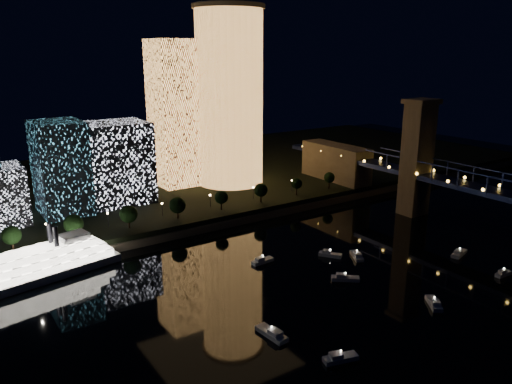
% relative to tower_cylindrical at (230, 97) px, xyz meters
% --- Properties ---
extents(ground, '(520.00, 520.00, 0.00)m').
position_rel_tower_cylindrical_xyz_m(ground, '(-16.71, -124.63, -47.60)').
color(ground, black).
rests_on(ground, ground).
extents(far_bank, '(420.00, 160.00, 5.00)m').
position_rel_tower_cylindrical_xyz_m(far_bank, '(-16.71, 35.37, -45.10)').
color(far_bank, black).
rests_on(far_bank, ground).
extents(seawall, '(420.00, 6.00, 3.00)m').
position_rel_tower_cylindrical_xyz_m(seawall, '(-16.71, -42.63, -46.10)').
color(seawall, '#6B5E4C').
rests_on(seawall, ground).
extents(tower_cylindrical, '(34.00, 34.00, 84.94)m').
position_rel_tower_cylindrical_xyz_m(tower_cylindrical, '(0.00, 0.00, 0.00)').
color(tower_cylindrical, '#FFA951').
rests_on(tower_cylindrical, far_bank).
extents(tower_rectangular, '(21.89, 21.89, 69.64)m').
position_rel_tower_cylindrical_xyz_m(tower_rectangular, '(-22.40, 13.12, -7.77)').
color(tower_rectangular, '#FFA951').
rests_on(tower_rectangular, far_bank).
extents(midrise_blocks, '(79.56, 26.86, 37.51)m').
position_rel_tower_cylindrical_xyz_m(midrise_blocks, '(-83.38, -1.41, -26.45)').
color(midrise_blocks, white).
rests_on(midrise_blocks, far_bank).
extents(riverboat, '(57.44, 21.79, 16.97)m').
position_rel_tower_cylindrical_xyz_m(riverboat, '(-105.44, -52.89, -43.24)').
color(riverboat, silver).
rests_on(riverboat, ground).
extents(motorboats, '(110.51, 70.55, 2.78)m').
position_rel_tower_cylindrical_xyz_m(motorboats, '(-25.91, -115.42, -46.78)').
color(motorboats, silver).
rests_on(motorboats, ground).
extents(esplanade_trees, '(165.41, 6.88, 8.94)m').
position_rel_tower_cylindrical_xyz_m(esplanade_trees, '(-55.02, -36.63, -37.13)').
color(esplanade_trees, black).
rests_on(esplanade_trees, far_bank).
extents(street_lamps, '(132.70, 0.70, 5.65)m').
position_rel_tower_cylindrical_xyz_m(street_lamps, '(-50.71, -30.63, -38.57)').
color(street_lamps, black).
rests_on(street_lamps, far_bank).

